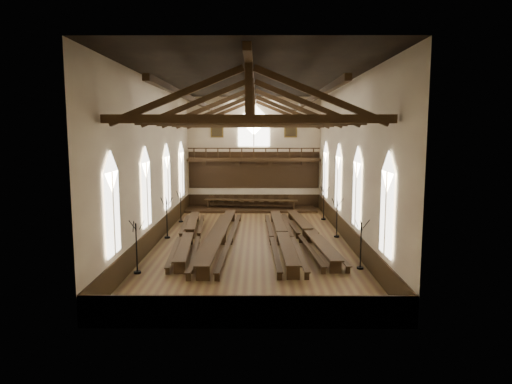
# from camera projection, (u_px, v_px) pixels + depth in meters

# --- Properties ---
(ground) EXTENTS (26.00, 26.00, 0.00)m
(ground) POSITION_uv_depth(u_px,v_px,m) (252.00, 241.00, 28.97)
(ground) COLOR brown
(ground) RESTS_ON ground
(room_walls) EXTENTS (26.00, 26.00, 26.00)m
(room_walls) POSITION_uv_depth(u_px,v_px,m) (252.00, 139.00, 28.12)
(room_walls) COLOR beige
(room_walls) RESTS_ON ground
(wainscot_band) EXTENTS (12.00, 26.00, 1.20)m
(wainscot_band) POSITION_uv_depth(u_px,v_px,m) (252.00, 232.00, 28.89)
(wainscot_band) COLOR black
(wainscot_band) RESTS_ON ground
(side_windows) EXTENTS (11.85, 19.80, 4.50)m
(side_windows) POSITION_uv_depth(u_px,v_px,m) (252.00, 183.00, 28.48)
(side_windows) COLOR white
(side_windows) RESTS_ON room_walls
(end_window) EXTENTS (2.80, 0.12, 3.80)m
(end_window) POSITION_uv_depth(u_px,v_px,m) (254.00, 128.00, 40.81)
(end_window) COLOR white
(end_window) RESTS_ON room_walls
(minstrels_gallery) EXTENTS (11.80, 1.24, 3.70)m
(minstrels_gallery) POSITION_uv_depth(u_px,v_px,m) (254.00, 165.00, 41.01)
(minstrels_gallery) COLOR #342410
(minstrels_gallery) RESTS_ON room_walls
(portraits) EXTENTS (7.75, 0.09, 1.45)m
(portraits) POSITION_uv_depth(u_px,v_px,m) (254.00, 129.00, 40.82)
(portraits) COLOR brown
(portraits) RESTS_ON room_walls
(roof_trusses) EXTENTS (11.70, 25.70, 2.80)m
(roof_trusses) POSITION_uv_depth(u_px,v_px,m) (252.00, 110.00, 27.89)
(roof_trusses) COLOR #342410
(roof_trusses) RESTS_ON room_walls
(refectory_row_a) EXTENTS (1.92, 14.01, 0.70)m
(refectory_row_a) POSITION_uv_depth(u_px,v_px,m) (189.00, 234.00, 28.78)
(refectory_row_a) COLOR #342410
(refectory_row_a) RESTS_ON ground
(refectory_row_b) EXTENTS (1.87, 14.97, 0.81)m
(refectory_row_b) POSITION_uv_depth(u_px,v_px,m) (220.00, 234.00, 28.19)
(refectory_row_b) COLOR #342410
(refectory_row_b) RESTS_ON ground
(refectory_row_c) EXTENTS (1.73, 14.63, 0.77)m
(refectory_row_c) POSITION_uv_depth(u_px,v_px,m) (282.00, 235.00, 28.22)
(refectory_row_c) COLOR #342410
(refectory_row_c) RESTS_ON ground
(refectory_row_d) EXTENTS (2.06, 14.39, 0.74)m
(refectory_row_d) POSITION_uv_depth(u_px,v_px,m) (308.00, 232.00, 29.01)
(refectory_row_d) COLOR #342410
(refectory_row_d) RESTS_ON ground
(dais) EXTENTS (11.40, 3.02, 0.20)m
(dais) POSITION_uv_depth(u_px,v_px,m) (251.00, 209.00, 40.26)
(dais) COLOR black
(dais) RESTS_ON ground
(high_table) EXTENTS (8.25, 1.82, 0.77)m
(high_table) POSITION_uv_depth(u_px,v_px,m) (251.00, 201.00, 40.16)
(high_table) COLOR #342410
(high_table) RESTS_ON dais
(high_chairs) EXTENTS (7.67, 0.47, 1.06)m
(high_chairs) POSITION_uv_depth(u_px,v_px,m) (251.00, 200.00, 40.97)
(high_chairs) COLOR #342410
(high_chairs) RESTS_ON dais
(candelabrum_left_near) EXTENTS (0.80, 0.76, 2.65)m
(candelabrum_left_near) POSITION_uv_depth(u_px,v_px,m) (137.00, 257.00, 22.25)
(candelabrum_left_near) COLOR black
(candelabrum_left_near) RESTS_ON ground
(candelabrum_left_mid) EXTENTS (0.81, 0.78, 2.70)m
(candelabrum_left_mid) POSITION_uv_depth(u_px,v_px,m) (167.00, 226.00, 29.64)
(candelabrum_left_mid) COLOR black
(candelabrum_left_mid) RESTS_ON ground
(candelabrum_left_far) EXTENTS (0.70, 0.72, 2.42)m
(candelabrum_left_far) POSITION_uv_depth(u_px,v_px,m) (181.00, 213.00, 34.93)
(candelabrum_left_far) COLOR black
(candelabrum_left_far) RESTS_ON ground
(candelabrum_right_near) EXTENTS (0.75, 0.75, 2.54)m
(candelabrum_right_near) POSITION_uv_depth(u_px,v_px,m) (361.00, 254.00, 22.99)
(candelabrum_right_near) COLOR black
(candelabrum_right_near) RESTS_ON ground
(candelabrum_right_mid) EXTENTS (0.78, 0.74, 2.58)m
(candelabrum_right_mid) POSITION_uv_depth(u_px,v_px,m) (337.00, 225.00, 29.94)
(candelabrum_right_mid) COLOR black
(candelabrum_right_mid) RESTS_ON ground
(candelabrum_right_far) EXTENTS (0.74, 0.81, 2.65)m
(candelabrum_right_far) POSITION_uv_depth(u_px,v_px,m) (324.00, 210.00, 35.88)
(candelabrum_right_far) COLOR black
(candelabrum_right_far) RESTS_ON ground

